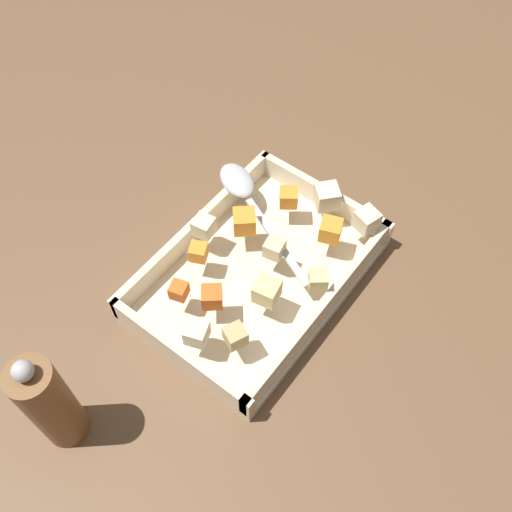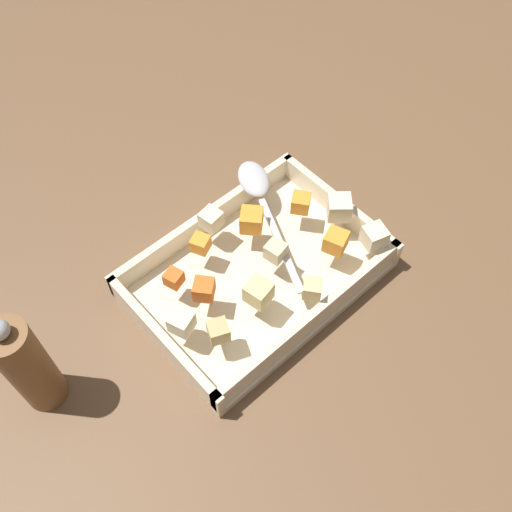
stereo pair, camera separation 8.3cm
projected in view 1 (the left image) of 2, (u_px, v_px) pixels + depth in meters
name	position (u px, v px, depth m)	size (l,w,h in m)	color
ground_plane	(261.00, 278.00, 0.89)	(4.00, 4.00, 0.00)	brown
baking_dish	(256.00, 274.00, 0.87)	(0.35, 0.24, 0.05)	beige
carrot_chunk_rim_edge	(212.00, 297.00, 0.79)	(0.03, 0.03, 0.03)	orange
carrot_chunk_center	(289.00, 197.00, 0.89)	(0.03, 0.03, 0.03)	orange
carrot_chunk_near_left	(179.00, 291.00, 0.80)	(0.02, 0.02, 0.02)	orange
carrot_chunk_back_center	(244.00, 221.00, 0.86)	(0.03, 0.03, 0.03)	orange
carrot_chunk_far_left	(331.00, 230.00, 0.85)	(0.03, 0.03, 0.03)	orange
carrot_chunk_under_handle	(198.00, 252.00, 0.83)	(0.02, 0.02, 0.02)	orange
potato_chunk_heap_top	(267.00, 291.00, 0.79)	(0.03, 0.03, 0.03)	#E0CC89
potato_chunk_corner_ne	(274.00, 248.00, 0.84)	(0.03, 0.03, 0.03)	beige
potato_chunk_near_spoon	(235.00, 336.00, 0.76)	(0.03, 0.03, 0.03)	tan
potato_chunk_mid_right	(327.00, 197.00, 0.88)	(0.03, 0.03, 0.03)	beige
potato_chunk_corner_se	(204.00, 226.00, 0.86)	(0.03, 0.03, 0.03)	beige
potato_chunk_corner_sw	(318.00, 279.00, 0.81)	(0.03, 0.03, 0.03)	#E0CC89
potato_chunk_mid_left	(197.00, 333.00, 0.76)	(0.03, 0.03, 0.03)	beige
potato_chunk_corner_nw	(367.00, 220.00, 0.86)	(0.03, 0.03, 0.03)	beige
serving_spoon	(241.00, 187.00, 0.90)	(0.12, 0.23, 0.02)	silver
pepper_mill	(49.00, 403.00, 0.69)	(0.05, 0.05, 0.20)	brown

